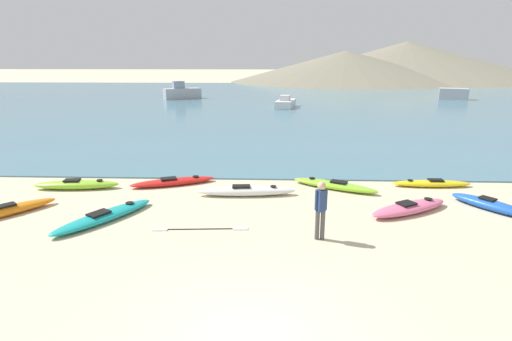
% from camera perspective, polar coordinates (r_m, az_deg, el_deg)
% --- Properties ---
extents(bay_water, '(160.00, 70.00, 0.06)m').
position_cam_1_polar(bay_water, '(50.95, 1.90, 10.20)').
color(bay_water, teal).
rests_on(bay_water, ground_plane).
extents(far_hill_left, '(51.26, 51.26, 6.71)m').
position_cam_1_polar(far_hill_left, '(93.72, 12.70, 14.33)').
color(far_hill_left, gray).
rests_on(far_hill_left, ground_plane).
extents(far_hill_midleft, '(66.98, 66.98, 9.16)m').
position_cam_1_polar(far_hill_midleft, '(110.50, 20.60, 14.51)').
color(far_hill_midleft, gray).
rests_on(far_hill_midleft, ground_plane).
extents(kayak_on_sand_0, '(3.23, 0.93, 0.38)m').
position_cam_1_polar(kayak_on_sand_0, '(16.77, -24.23, -1.85)').
color(kayak_on_sand_0, '#8CCC2D').
rests_on(kayak_on_sand_0, ground_plane).
extents(kayak_on_sand_1, '(2.07, 2.51, 0.38)m').
position_cam_1_polar(kayak_on_sand_1, '(15.30, 30.54, -4.25)').
color(kayak_on_sand_1, blue).
rests_on(kayak_on_sand_1, ground_plane).
extents(kayak_on_sand_2, '(3.05, 0.63, 0.29)m').
position_cam_1_polar(kayak_on_sand_2, '(17.02, 23.77, -1.70)').
color(kayak_on_sand_2, yellow).
rests_on(kayak_on_sand_2, ground_plane).
extents(kayak_on_sand_3, '(3.09, 2.19, 0.36)m').
position_cam_1_polar(kayak_on_sand_3, '(13.90, 21.05, -4.97)').
color(kayak_on_sand_3, '#E5668C').
rests_on(kayak_on_sand_3, ground_plane).
extents(kayak_on_sand_4, '(3.63, 0.88, 0.38)m').
position_cam_1_polar(kayak_on_sand_4, '(14.56, -1.41, -2.94)').
color(kayak_on_sand_4, white).
rests_on(kayak_on_sand_4, ground_plane).
extents(kayak_on_sand_5, '(2.52, 3.38, 0.32)m').
position_cam_1_polar(kayak_on_sand_5, '(13.23, -20.86, -6.10)').
color(kayak_on_sand_5, teal).
rests_on(kayak_on_sand_5, ground_plane).
extents(kayak_on_sand_7, '(3.33, 1.85, 0.31)m').
position_cam_1_polar(kayak_on_sand_7, '(16.12, -11.78, -1.57)').
color(kayak_on_sand_7, red).
rests_on(kayak_on_sand_7, ground_plane).
extents(kayak_on_sand_8, '(3.27, 2.15, 0.33)m').
position_cam_1_polar(kayak_on_sand_8, '(15.60, 11.13, -2.07)').
color(kayak_on_sand_8, '#8CCC2D').
rests_on(kayak_on_sand_8, ground_plane).
extents(person_near_foreground, '(0.34, 0.28, 1.66)m').
position_cam_1_polar(person_near_foreground, '(10.97, 9.23, -5.14)').
color(person_near_foreground, '#4C4C4C').
rests_on(person_near_foreground, ground_plane).
extents(moored_boat_0, '(2.32, 4.29, 1.25)m').
position_cam_1_polar(moored_boat_0, '(41.42, 4.23, 9.58)').
color(moored_boat_0, white).
rests_on(moored_boat_0, bay_water).
extents(moored_boat_1, '(4.75, 3.56, 2.18)m').
position_cam_1_polar(moored_boat_1, '(51.51, -10.55, 10.89)').
color(moored_boat_1, '#B2B2B7').
rests_on(moored_boat_1, bay_water).
extents(moored_boat_2, '(3.80, 3.15, 1.33)m').
position_cam_1_polar(moored_boat_2, '(55.48, 26.38, 9.78)').
color(moored_boat_2, '#B2B2B7').
rests_on(moored_boat_2, bay_water).
extents(loose_paddle, '(2.79, 0.37, 0.03)m').
position_cam_1_polar(loose_paddle, '(11.89, -7.97, -8.28)').
color(loose_paddle, black).
rests_on(loose_paddle, ground_plane).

